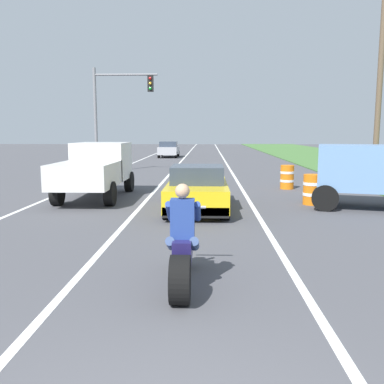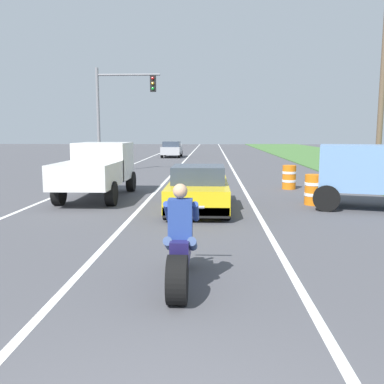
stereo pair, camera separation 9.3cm
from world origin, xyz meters
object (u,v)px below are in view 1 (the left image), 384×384
object	(u,v)px
traffic_light_mast_near	(114,105)
distant_car_far_ahead	(169,149)
motorcycle_with_rider	(183,251)
sports_car_yellow	(197,189)
construction_barrel_mid	(287,177)
construction_barrel_nearest	(312,189)
pickup_truck_left_lane_white	(96,168)

from	to	relation	value
traffic_light_mast_near	distant_car_far_ahead	size ratio (longest dim) A/B	1.50
motorcycle_with_rider	sports_car_yellow	xyz separation A→B (m)	(0.07, 6.62, 0.04)
motorcycle_with_rider	construction_barrel_mid	distance (m)	12.04
sports_car_yellow	construction_barrel_nearest	xyz separation A→B (m)	(3.75, 1.00, -0.13)
pickup_truck_left_lane_white	distant_car_far_ahead	distance (m)	24.80
construction_barrel_nearest	sports_car_yellow	bearing A→B (deg)	-165.10
motorcycle_with_rider	construction_barrel_mid	size ratio (longest dim) A/B	2.21
motorcycle_with_rider	sports_car_yellow	size ratio (longest dim) A/B	0.51
pickup_truck_left_lane_white	motorcycle_with_rider	bearing A→B (deg)	-67.34
pickup_truck_left_lane_white	construction_barrel_nearest	distance (m)	7.58
motorcycle_with_rider	construction_barrel_nearest	distance (m)	8.52
sports_car_yellow	construction_barrel_mid	distance (m)	6.06
traffic_light_mast_near	construction_barrel_nearest	bearing A→B (deg)	-49.73
pickup_truck_left_lane_white	construction_barrel_nearest	world-z (taller)	pickup_truck_left_lane_white
motorcycle_with_rider	construction_barrel_mid	world-z (taller)	motorcycle_with_rider
pickup_truck_left_lane_white	traffic_light_mast_near	bearing A→B (deg)	98.28
sports_car_yellow	distant_car_far_ahead	world-z (taller)	distant_car_far_ahead
construction_barrel_mid	construction_barrel_nearest	bearing A→B (deg)	-88.65
pickup_truck_left_lane_white	traffic_light_mast_near	xyz separation A→B (m)	(-1.35, 9.30, 2.83)
pickup_truck_left_lane_white	construction_barrel_mid	bearing A→B (deg)	20.16
traffic_light_mast_near	pickup_truck_left_lane_white	bearing A→B (deg)	-81.72
sports_car_yellow	construction_barrel_nearest	world-z (taller)	sports_car_yellow
traffic_light_mast_near	construction_barrel_mid	distance (m)	11.46
motorcycle_with_rider	sports_car_yellow	world-z (taller)	motorcycle_with_rider
motorcycle_with_rider	traffic_light_mast_near	xyz separation A→B (m)	(-5.00, 18.03, 3.34)
sports_car_yellow	motorcycle_with_rider	bearing A→B (deg)	-90.60
sports_car_yellow	traffic_light_mast_near	world-z (taller)	traffic_light_mast_near
construction_barrel_nearest	distant_car_far_ahead	bearing A→B (deg)	105.35
traffic_light_mast_near	construction_barrel_mid	world-z (taller)	traffic_light_mast_near
construction_barrel_nearest	construction_barrel_mid	xyz separation A→B (m)	(-0.09, 3.83, 0.00)
sports_car_yellow	pickup_truck_left_lane_white	world-z (taller)	pickup_truck_left_lane_white
motorcycle_with_rider	distant_car_far_ahead	xyz separation A→B (m)	(-3.29, 33.54, 0.18)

